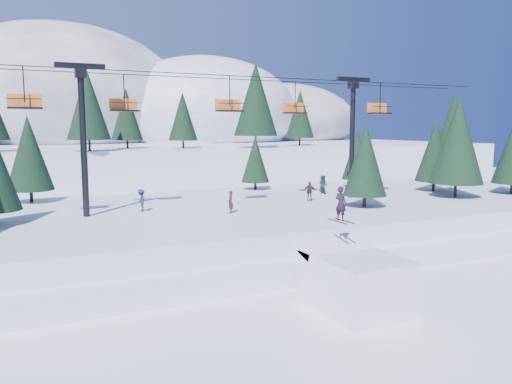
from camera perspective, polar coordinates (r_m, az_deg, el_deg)
name	(u,v)px	position (r m, az deg, el deg)	size (l,w,h in m)	color
ground	(350,321)	(23.31, 10.67, -14.30)	(160.00, 160.00, 0.00)	white
mid_shelf	(210,224)	(38.42, -5.24, -3.61)	(70.00, 22.00, 2.50)	white
berm	(269,265)	(29.62, 1.50, -8.31)	(70.00, 6.00, 1.10)	white
mountain_ridge	(69,121)	(91.15, -20.55, 7.62)	(119.00, 61.18, 26.46)	white
jump_kicker	(355,280)	(24.46, 11.28, -9.80)	(3.79, 5.16, 5.71)	white
chairlift	(219,117)	(38.04, -4.28, 8.52)	(46.00, 3.21, 10.28)	black
conifer_stand	(237,147)	(38.79, -2.23, 5.17)	(64.10, 17.02, 9.71)	black
distant_skiers	(224,195)	(39.08, -3.72, -0.32)	(28.63, 7.81, 1.72)	#1F3B22
banner_near	(404,261)	(31.75, 16.59, -7.56)	(2.81, 0.59, 0.90)	black
banner_far	(429,255)	(33.55, 19.15, -6.86)	(2.81, 0.61, 0.90)	black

